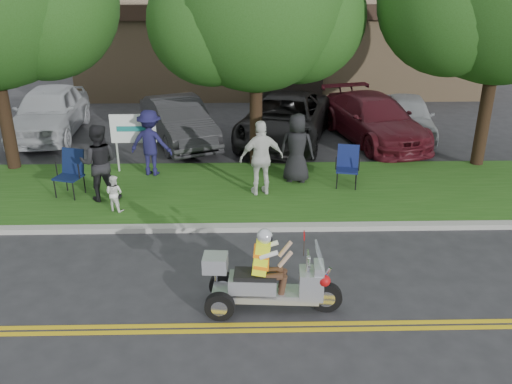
{
  "coord_description": "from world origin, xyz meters",
  "views": [
    {
      "loc": [
        0.15,
        -7.85,
        5.59
      ],
      "look_at": [
        0.38,
        2.0,
        1.38
      ],
      "focal_mm": 38.0,
      "sensor_mm": 36.0,
      "label": 1
    }
  ],
  "objects_px": {
    "trike_scooter": "(266,282)",
    "parked_car_left": "(178,121)",
    "lawn_chair_b": "(348,163)",
    "spectator_adult_mid": "(99,163)",
    "parked_car_mid": "(285,119)",
    "parked_car_far_right": "(407,116)",
    "spectator_adult_right": "(261,158)",
    "lawn_chair_a": "(71,170)",
    "parked_car_right": "(374,119)",
    "parked_car_far_left": "(49,111)"
  },
  "relations": [
    {
      "from": "trike_scooter",
      "to": "parked_car_left",
      "type": "xyz_separation_m",
      "value": [
        -2.51,
        9.44,
        0.2
      ]
    },
    {
      "from": "lawn_chair_b",
      "to": "spectator_adult_mid",
      "type": "distance_m",
      "value": 6.32
    },
    {
      "from": "parked_car_mid",
      "to": "parked_car_far_right",
      "type": "bearing_deg",
      "value": 22.9
    },
    {
      "from": "spectator_adult_right",
      "to": "parked_car_left",
      "type": "xyz_separation_m",
      "value": [
        -2.58,
        4.57,
        -0.32
      ]
    },
    {
      "from": "parked_car_left",
      "to": "parked_car_mid",
      "type": "bearing_deg",
      "value": -21.12
    },
    {
      "from": "lawn_chair_a",
      "to": "parked_car_far_right",
      "type": "relative_size",
      "value": 0.29
    },
    {
      "from": "trike_scooter",
      "to": "parked_car_right",
      "type": "distance_m",
      "value": 10.37
    },
    {
      "from": "spectator_adult_mid",
      "to": "parked_car_far_right",
      "type": "xyz_separation_m",
      "value": [
        9.17,
        5.55,
        -0.38
      ]
    },
    {
      "from": "lawn_chair_a",
      "to": "parked_car_far_left",
      "type": "bearing_deg",
      "value": 130.47
    },
    {
      "from": "trike_scooter",
      "to": "lawn_chair_a",
      "type": "distance_m",
      "value": 6.87
    },
    {
      "from": "parked_car_left",
      "to": "parked_car_far_left",
      "type": "bearing_deg",
      "value": 145.07
    },
    {
      "from": "trike_scooter",
      "to": "parked_car_far_right",
      "type": "height_order",
      "value": "trike_scooter"
    },
    {
      "from": "spectator_adult_right",
      "to": "lawn_chair_b",
      "type": "bearing_deg",
      "value": -179.92
    },
    {
      "from": "lawn_chair_b",
      "to": "parked_car_mid",
      "type": "height_order",
      "value": "parked_car_mid"
    },
    {
      "from": "spectator_adult_right",
      "to": "parked_car_far_right",
      "type": "bearing_deg",
      "value": -147.89
    },
    {
      "from": "spectator_adult_mid",
      "to": "trike_scooter",
      "type": "bearing_deg",
      "value": 127.21
    },
    {
      "from": "trike_scooter",
      "to": "parked_car_far_left",
      "type": "bearing_deg",
      "value": 127.82
    },
    {
      "from": "lawn_chair_a",
      "to": "lawn_chair_b",
      "type": "xyz_separation_m",
      "value": [
        7.09,
        0.44,
        -0.05
      ]
    },
    {
      "from": "spectator_adult_right",
      "to": "trike_scooter",
      "type": "bearing_deg",
      "value": 75.77
    },
    {
      "from": "lawn_chair_a",
      "to": "parked_car_right",
      "type": "xyz_separation_m",
      "value": [
        8.72,
        4.59,
        -0.01
      ]
    },
    {
      "from": "spectator_adult_mid",
      "to": "parked_car_left",
      "type": "relative_size",
      "value": 0.43
    },
    {
      "from": "trike_scooter",
      "to": "parked_car_mid",
      "type": "distance_m",
      "value": 9.56
    },
    {
      "from": "parked_car_far_right",
      "to": "parked_car_far_left",
      "type": "bearing_deg",
      "value": -173.71
    },
    {
      "from": "spectator_adult_right",
      "to": "parked_car_far_left",
      "type": "height_order",
      "value": "spectator_adult_right"
    },
    {
      "from": "lawn_chair_a",
      "to": "parked_car_left",
      "type": "xyz_separation_m",
      "value": [
        2.22,
        4.46,
        -0.01
      ]
    },
    {
      "from": "lawn_chair_a",
      "to": "spectator_adult_mid",
      "type": "xyz_separation_m",
      "value": [
        0.83,
        -0.37,
        0.31
      ]
    },
    {
      "from": "spectator_adult_right",
      "to": "parked_car_mid",
      "type": "relative_size",
      "value": 0.34
    },
    {
      "from": "spectator_adult_mid",
      "to": "parked_car_right",
      "type": "height_order",
      "value": "spectator_adult_mid"
    },
    {
      "from": "trike_scooter",
      "to": "parked_car_far_right",
      "type": "bearing_deg",
      "value": 66.44
    },
    {
      "from": "parked_car_far_left",
      "to": "parked_car_left",
      "type": "height_order",
      "value": "parked_car_far_left"
    },
    {
      "from": "trike_scooter",
      "to": "spectator_adult_mid",
      "type": "height_order",
      "value": "spectator_adult_mid"
    },
    {
      "from": "parked_car_mid",
      "to": "parked_car_right",
      "type": "height_order",
      "value": "parked_car_mid"
    },
    {
      "from": "spectator_adult_right",
      "to": "parked_car_far_right",
      "type": "distance_m",
      "value": 7.42
    },
    {
      "from": "parked_car_right",
      "to": "lawn_chair_b",
      "type": "bearing_deg",
      "value": -125.97
    },
    {
      "from": "trike_scooter",
      "to": "parked_car_far_left",
      "type": "relative_size",
      "value": 0.48
    },
    {
      "from": "lawn_chair_a",
      "to": "parked_car_right",
      "type": "height_order",
      "value": "parked_car_right"
    },
    {
      "from": "spectator_adult_mid",
      "to": "parked_car_far_left",
      "type": "relative_size",
      "value": 0.39
    },
    {
      "from": "spectator_adult_mid",
      "to": "parked_car_mid",
      "type": "distance_m",
      "value": 6.93
    },
    {
      "from": "parked_car_far_right",
      "to": "parked_car_left",
      "type": "bearing_deg",
      "value": -167.02
    },
    {
      "from": "parked_car_right",
      "to": "spectator_adult_mid",
      "type": "bearing_deg",
      "value": -162.33
    },
    {
      "from": "trike_scooter",
      "to": "spectator_adult_mid",
      "type": "relative_size",
      "value": 1.24
    },
    {
      "from": "parked_car_left",
      "to": "spectator_adult_mid",
      "type": "bearing_deg",
      "value": -128.22
    },
    {
      "from": "lawn_chair_b",
      "to": "parked_car_left",
      "type": "height_order",
      "value": "parked_car_left"
    },
    {
      "from": "lawn_chair_b",
      "to": "trike_scooter",
      "type": "bearing_deg",
      "value": -102.19
    },
    {
      "from": "lawn_chair_a",
      "to": "trike_scooter",
      "type": "bearing_deg",
      "value": -28.95
    },
    {
      "from": "trike_scooter",
      "to": "spectator_adult_mid",
      "type": "xyz_separation_m",
      "value": [
        -3.9,
        4.61,
        0.52
      ]
    },
    {
      "from": "spectator_adult_mid",
      "to": "spectator_adult_right",
      "type": "bearing_deg",
      "value": -179.18
    },
    {
      "from": "parked_car_far_left",
      "to": "spectator_adult_right",
      "type": "bearing_deg",
      "value": -41.28
    },
    {
      "from": "trike_scooter",
      "to": "parked_car_far_left",
      "type": "height_order",
      "value": "parked_car_far_left"
    },
    {
      "from": "parked_car_far_left",
      "to": "parked_car_left",
      "type": "bearing_deg",
      "value": -15.86
    }
  ]
}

